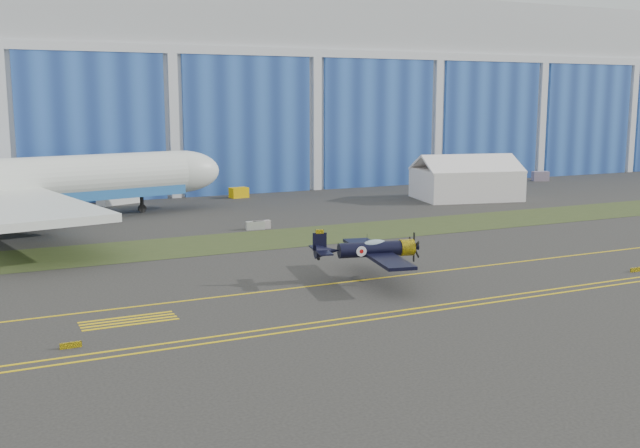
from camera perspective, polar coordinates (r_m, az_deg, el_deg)
name	(u,v)px	position (r m, az deg, el deg)	size (l,w,h in m)	color
ground	(328,268)	(62.23, 0.63, -3.36)	(260.00, 260.00, 0.00)	#33322E
grass_median	(267,239)	(74.80, -4.07, -1.17)	(260.00, 10.00, 0.02)	#475128
hangar	(138,92)	(129.08, -13.67, 9.76)	(220.00, 45.70, 30.00)	silver
taxiway_centreline	(357,281)	(57.90, 2.80, -4.34)	(200.00, 0.20, 0.02)	yellow
edge_line_near	(425,312)	(50.02, 7.97, -6.67)	(80.00, 0.20, 0.02)	yellow
edge_line_far	(416,308)	(50.82, 7.35, -6.39)	(80.00, 0.20, 0.02)	yellow
hold_short_ladder	(129,321)	(49.21, -14.37, -7.15)	(6.00, 2.40, 0.02)	yellow
guard_board_left	(71,345)	(44.92, -18.46, -8.75)	(1.20, 0.15, 0.35)	yellow
guard_board_right	(636,270)	(66.01, 22.95, -3.22)	(1.20, 0.15, 0.35)	yellow
warbird	(370,249)	(57.38, 3.85, -1.94)	(11.43, 12.99, 3.39)	black
tent	(466,177)	(106.34, 11.08, 3.57)	(15.32, 12.51, 6.30)	white
shipping_container	(118,195)	(103.21, -15.12, 2.14)	(5.47, 2.19, 2.37)	white
tug	(239,193)	(106.57, -6.21, 2.39)	(2.48, 1.55, 1.45)	#EDB804
gse_box	(540,176)	(133.19, 16.44, 3.52)	(2.68, 1.43, 1.61)	gray
barrier_a	(255,225)	(80.41, -4.95, -0.11)	(2.00, 0.60, 0.90)	#9B9E95
barrier_b	(261,225)	(80.86, -4.49, -0.05)	(2.00, 0.60, 0.90)	#9D9292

